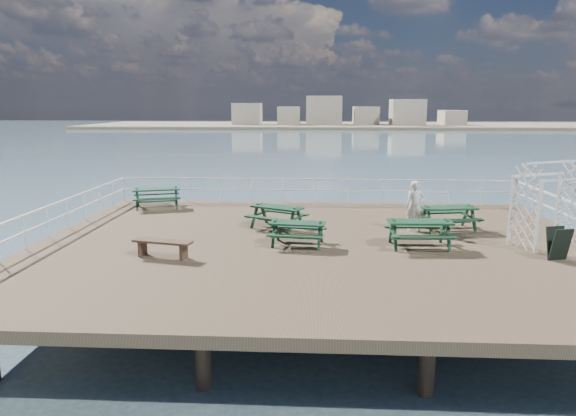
# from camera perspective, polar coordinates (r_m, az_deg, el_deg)

# --- Properties ---
(ground) EXTENTS (18.00, 14.00, 0.30)m
(ground) POSITION_cam_1_polar(r_m,az_deg,el_deg) (16.69, 3.03, -4.29)
(ground) COLOR brown
(ground) RESTS_ON ground
(sea_backdrop) EXTENTS (300.00, 300.00, 9.20)m
(sea_backdrop) POSITION_cam_1_polar(r_m,az_deg,el_deg) (150.73, 8.06, 9.46)
(sea_backdrop) COLOR #456675
(sea_backdrop) RESTS_ON ground
(railing) EXTENTS (17.77, 13.76, 1.10)m
(railing) POSITION_cam_1_polar(r_m,az_deg,el_deg) (18.96, 2.88, 0.80)
(railing) COLOR silver
(railing) RESTS_ON ground
(picnic_table_a) EXTENTS (2.32, 2.07, 0.95)m
(picnic_table_a) POSITION_cam_1_polar(r_m,az_deg,el_deg) (22.76, -14.39, 1.56)
(picnic_table_a) COLOR #14381F
(picnic_table_a) RESTS_ON ground
(picnic_table_b) EXTENTS (2.32, 2.17, 0.90)m
(picnic_table_b) POSITION_cam_1_polar(r_m,az_deg,el_deg) (18.37, -1.22, -0.48)
(picnic_table_b) COLOR #14381F
(picnic_table_b) RESTS_ON ground
(picnic_table_c) EXTENTS (2.16, 1.85, 0.93)m
(picnic_table_c) POSITION_cam_1_polar(r_m,az_deg,el_deg) (19.00, 17.38, -0.54)
(picnic_table_c) COLOR #14381F
(picnic_table_c) RESTS_ON ground
(picnic_table_d) EXTENTS (1.87, 1.58, 0.84)m
(picnic_table_d) POSITION_cam_1_polar(r_m,az_deg,el_deg) (16.15, 1.08, -2.29)
(picnic_table_d) COLOR #14381F
(picnic_table_d) RESTS_ON ground
(picnic_table_e) EXTENTS (2.00, 1.64, 0.95)m
(picnic_table_e) POSITION_cam_1_polar(r_m,az_deg,el_deg) (16.43, 14.42, -2.17)
(picnic_table_e) COLOR #14381F
(picnic_table_e) RESTS_ON ground
(flat_bench_near) EXTENTS (1.82, 0.79, 0.51)m
(flat_bench_near) POSITION_cam_1_polar(r_m,az_deg,el_deg) (15.33, -13.77, -3.97)
(flat_bench_near) COLOR brown
(flat_bench_near) RESTS_ON ground
(trellis_arbor) EXTENTS (2.42, 1.92, 2.66)m
(trellis_arbor) POSITION_cam_1_polar(r_m,az_deg,el_deg) (17.92, 27.00, -0.06)
(trellis_arbor) COLOR silver
(trellis_arbor) RESTS_ON ground
(sandwich_board) EXTENTS (0.68, 0.58, 0.96)m
(sandwich_board) POSITION_cam_1_polar(r_m,az_deg,el_deg) (16.53, 27.84, -3.56)
(sandwich_board) COLOR black
(sandwich_board) RESTS_ON ground
(person) EXTENTS (0.65, 0.43, 1.76)m
(person) POSITION_cam_1_polar(r_m,az_deg,el_deg) (18.51, 13.93, 0.23)
(person) COLOR silver
(person) RESTS_ON ground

